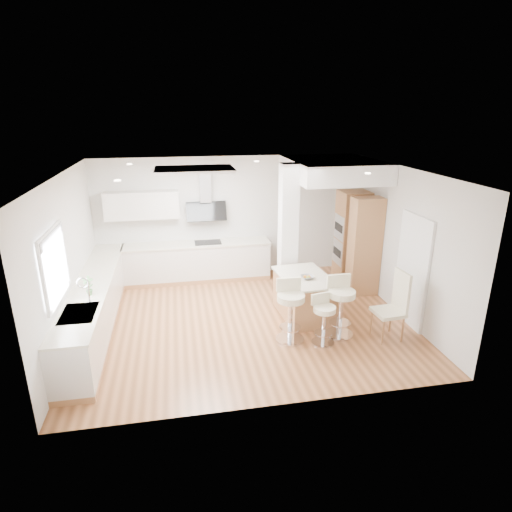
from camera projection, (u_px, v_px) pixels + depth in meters
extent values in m
plane|color=#A5673D|center=(245.00, 320.00, 8.11)|extent=(6.00, 6.00, 0.00)
cube|color=white|center=(245.00, 320.00, 8.11)|extent=(6.00, 5.00, 0.02)
cube|color=silver|center=(228.00, 217.00, 9.97)|extent=(6.00, 0.04, 2.80)
cube|color=silver|center=(67.00, 261.00, 7.13)|extent=(0.04, 5.00, 2.80)
cube|color=silver|center=(399.00, 241.00, 8.18)|extent=(0.04, 5.00, 2.80)
cube|color=white|center=(194.00, 169.00, 7.62)|extent=(1.40, 0.95, 0.05)
cube|color=white|center=(195.00, 170.00, 7.62)|extent=(1.25, 0.80, 0.03)
cylinder|color=white|center=(129.00, 164.00, 8.24)|extent=(0.10, 0.10, 0.02)
cylinder|color=white|center=(117.00, 181.00, 6.38)|extent=(0.10, 0.10, 0.02)
cylinder|color=white|center=(257.00, 161.00, 8.68)|extent=(0.10, 0.10, 0.02)
cylinder|color=white|center=(335.00, 163.00, 8.48)|extent=(0.10, 0.10, 0.02)
cylinder|color=white|center=(368.00, 173.00, 7.08)|extent=(0.10, 0.10, 0.02)
cube|color=white|center=(54.00, 265.00, 6.22)|extent=(0.03, 1.15, 0.95)
cube|color=white|center=(49.00, 232.00, 6.05)|extent=(0.04, 1.28, 0.06)
cube|color=white|center=(60.00, 297.00, 6.38)|extent=(0.04, 1.28, 0.06)
cube|color=white|center=(43.00, 281.00, 5.65)|extent=(0.04, 0.06, 0.95)
cube|color=white|center=(64.00, 252.00, 6.78)|extent=(0.04, 0.06, 0.95)
cube|color=#B4B7BC|center=(51.00, 237.00, 6.08)|extent=(0.03, 1.18, 0.14)
cube|color=#463D37|center=(413.00, 272.00, 7.75)|extent=(0.02, 0.90, 2.00)
cube|color=white|center=(412.00, 272.00, 7.75)|extent=(0.05, 1.00, 2.10)
cube|color=#B37C4C|center=(98.00, 324.00, 7.85)|extent=(0.60, 4.50, 0.10)
cube|color=beige|center=(96.00, 303.00, 7.71)|extent=(0.60, 4.50, 0.76)
cube|color=beige|center=(93.00, 283.00, 7.58)|extent=(0.63, 4.50, 0.04)
cube|color=#ADAEB2|center=(79.00, 314.00, 6.42)|extent=(0.50, 0.75, 0.02)
cube|color=#ADAEB2|center=(77.00, 322.00, 6.27)|extent=(0.40, 0.34, 0.10)
cube|color=#ADAEB2|center=(81.00, 311.00, 6.60)|extent=(0.40, 0.34, 0.10)
cylinder|color=silver|center=(89.00, 293.00, 6.65)|extent=(0.02, 0.02, 0.36)
torus|color=silver|center=(83.00, 283.00, 6.58)|extent=(0.18, 0.02, 0.18)
imported|color=#497E40|center=(88.00, 286.00, 6.97)|extent=(0.17, 0.12, 0.33)
cube|color=#B37C4C|center=(199.00, 278.00, 10.01)|extent=(3.30, 0.60, 0.10)
cube|color=beige|center=(198.00, 260.00, 9.86)|extent=(3.30, 0.60, 0.76)
cube|color=beige|center=(197.00, 244.00, 9.73)|extent=(3.33, 0.63, 0.04)
cube|color=black|center=(208.00, 242.00, 9.77)|extent=(0.60, 0.40, 0.01)
cube|color=beige|center=(142.00, 205.00, 9.35)|extent=(1.60, 0.34, 0.60)
cube|color=#ADAEB2|center=(205.00, 187.00, 9.55)|extent=(0.25, 0.18, 0.70)
cube|color=black|center=(206.00, 211.00, 9.65)|extent=(0.90, 0.26, 0.44)
cube|color=white|center=(288.00, 233.00, 8.72)|extent=(0.35, 0.35, 2.80)
cube|color=white|center=(333.00, 169.00, 8.93)|extent=(1.78, 2.20, 0.40)
cube|color=#B37C4C|center=(351.00, 237.00, 9.63)|extent=(0.62, 0.62, 2.10)
cube|color=#B37C4C|center=(365.00, 247.00, 8.98)|extent=(0.62, 0.40, 2.10)
cube|color=#ADAEB2|center=(339.00, 227.00, 9.49)|extent=(0.02, 0.55, 0.55)
cube|color=#ADAEB2|center=(337.00, 252.00, 9.68)|extent=(0.02, 0.55, 0.55)
cube|color=black|center=(339.00, 227.00, 9.49)|extent=(0.01, 0.45, 0.18)
cube|color=black|center=(337.00, 252.00, 9.68)|extent=(0.01, 0.45, 0.18)
cube|color=#B37C4C|center=(304.00, 297.00, 8.18)|extent=(0.92, 1.34, 0.78)
cube|color=beige|center=(304.00, 277.00, 8.04)|extent=(1.00, 1.41, 0.04)
imported|color=gray|center=(307.00, 277.00, 7.90)|extent=(0.25, 0.25, 0.06)
sphere|color=orange|center=(309.00, 277.00, 7.91)|extent=(0.07, 0.07, 0.06)
sphere|color=orange|center=(305.00, 277.00, 7.91)|extent=(0.07, 0.07, 0.06)
sphere|color=olive|center=(308.00, 278.00, 7.87)|extent=(0.07, 0.07, 0.06)
cylinder|color=silver|center=(290.00, 339.00, 7.42)|extent=(0.50, 0.50, 0.03)
cylinder|color=silver|center=(290.00, 320.00, 7.29)|extent=(0.08, 0.08, 0.73)
cylinder|color=silver|center=(290.00, 327.00, 7.34)|extent=(0.39, 0.39, 0.02)
cylinder|color=beige|center=(291.00, 298.00, 7.16)|extent=(0.48, 0.48, 0.11)
cube|color=beige|center=(289.00, 284.00, 7.27)|extent=(0.42, 0.06, 0.25)
cylinder|color=silver|center=(323.00, 342.00, 7.32)|extent=(0.47, 0.47, 0.03)
cylinder|color=silver|center=(324.00, 327.00, 7.22)|extent=(0.07, 0.07, 0.58)
cylinder|color=silver|center=(323.00, 333.00, 7.26)|extent=(0.36, 0.36, 0.01)
cylinder|color=beige|center=(325.00, 309.00, 7.11)|extent=(0.45, 0.45, 0.09)
cube|color=beige|center=(320.00, 299.00, 7.19)|extent=(0.34, 0.12, 0.20)
cylinder|color=silver|center=(339.00, 334.00, 7.59)|extent=(0.50, 0.50, 0.03)
cylinder|color=silver|center=(340.00, 315.00, 7.46)|extent=(0.08, 0.08, 0.72)
cylinder|color=silver|center=(340.00, 322.00, 7.51)|extent=(0.38, 0.38, 0.02)
cylinder|color=beige|center=(342.00, 294.00, 7.33)|extent=(0.47, 0.47, 0.11)
cube|color=beige|center=(339.00, 281.00, 7.44)|extent=(0.42, 0.06, 0.24)
cube|color=beige|center=(388.00, 312.00, 7.33)|extent=(0.51, 0.51, 0.06)
cube|color=beige|center=(401.00, 292.00, 7.27)|extent=(0.09, 0.45, 0.76)
cylinder|color=#B37C4C|center=(383.00, 333.00, 7.20)|extent=(0.04, 0.04, 0.46)
cylinder|color=#B37C4C|center=(371.00, 322.00, 7.54)|extent=(0.04, 0.04, 0.46)
cylinder|color=#B37C4C|center=(403.00, 330.00, 7.29)|extent=(0.04, 0.04, 0.46)
cylinder|color=#B37C4C|center=(390.00, 320.00, 7.63)|extent=(0.04, 0.04, 0.46)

